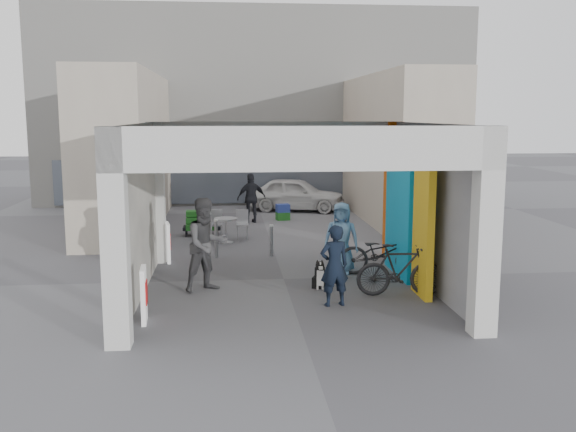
{
  "coord_description": "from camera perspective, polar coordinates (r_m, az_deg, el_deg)",
  "views": [
    {
      "loc": [
        -1.24,
        -14.04,
        3.68
      ],
      "look_at": [
        0.19,
        1.0,
        1.28
      ],
      "focal_mm": 40.0,
      "sensor_mm": 36.0,
      "label": 1
    }
  ],
  "objects": [
    {
      "name": "cafe_set",
      "position": [
        18.91,
        -5.88,
        -1.3
      ],
      "size": [
        1.44,
        1.16,
        0.87
      ],
      "rotation": [
        0.0,
        0.0,
        -0.29
      ],
      "color": "#9F9FA4",
      "rests_on": "ground"
    },
    {
      "name": "bicycle_rear",
      "position": [
        13.33,
        9.95,
        -4.74
      ],
      "size": [
        1.82,
        0.61,
        1.08
      ],
      "primitive_type": "imported",
      "rotation": [
        0.0,
        0.0,
        1.51
      ],
      "color": "black",
      "rests_on": "ground"
    },
    {
      "name": "advert_board_near",
      "position": [
        11.77,
        -12.68,
        -6.84
      ],
      "size": [
        0.13,
        0.55,
        1.0
      ],
      "rotation": [
        0.0,
        0.0,
        0.07
      ],
      "color": "white",
      "rests_on": "ground"
    },
    {
      "name": "crate_stack",
      "position": [
        22.56,
        -0.46,
        0.35
      ],
      "size": [
        0.5,
        0.42,
        0.56
      ],
      "rotation": [
        0.0,
        0.0,
        0.18
      ],
      "color": "#195719",
      "rests_on": "ground"
    },
    {
      "name": "man_with_dog",
      "position": [
        12.43,
        4.14,
        -4.41
      ],
      "size": [
        0.65,
        0.49,
        1.59
      ],
      "primitive_type": "imported",
      "rotation": [
        0.0,
        0.0,
        3.35
      ],
      "color": "black",
      "rests_on": "ground"
    },
    {
      "name": "plaza_bldg_left",
      "position": [
        21.82,
        -14.1,
        5.65
      ],
      "size": [
        2.0,
        9.0,
        5.0
      ],
      "primitive_type": "cube",
      "color": "#B5AA96",
      "rests_on": "ground"
    },
    {
      "name": "border_collie",
      "position": [
        13.77,
        2.81,
        -5.41
      ],
      "size": [
        0.23,
        0.46,
        0.64
      ],
      "rotation": [
        0.0,
        0.0,
        -0.38
      ],
      "color": "black",
      "rests_on": "ground"
    },
    {
      "name": "arcade_canopy",
      "position": [
        13.41,
        2.21,
        3.11
      ],
      "size": [
        6.4,
        6.45,
        6.4
      ],
      "color": "silver",
      "rests_on": "ground"
    },
    {
      "name": "far_building",
      "position": [
        28.06,
        -2.95,
        9.64
      ],
      "size": [
        18.0,
        4.08,
        8.0
      ],
      "color": "silver",
      "rests_on": "ground"
    },
    {
      "name": "man_back_turned",
      "position": [
        13.52,
        -7.27,
        -2.54
      ],
      "size": [
        1.2,
        1.12,
        1.97
      ],
      "primitive_type": "imported",
      "rotation": [
        0.0,
        0.0,
        0.51
      ],
      "color": "#434346",
      "rests_on": "ground"
    },
    {
      "name": "ground",
      "position": [
        14.56,
        -0.39,
        -5.61
      ],
      "size": [
        90.0,
        90.0,
        0.0
      ],
      "primitive_type": "plane",
      "color": "#57575C",
      "rests_on": "ground"
    },
    {
      "name": "bollard_center",
      "position": [
        16.8,
        -1.49,
        -2.22
      ],
      "size": [
        0.09,
        0.09,
        0.81
      ],
      "primitive_type": "cylinder",
      "color": "gray",
      "rests_on": "ground"
    },
    {
      "name": "advert_board_far",
      "position": [
        16.38,
        -10.62,
        -2.31
      ],
      "size": [
        0.18,
        0.56,
        1.0
      ],
      "rotation": [
        0.0,
        0.0,
        0.17
      ],
      "color": "white",
      "rests_on": "ground"
    },
    {
      "name": "plaza_bldg_right",
      "position": [
        22.32,
        9.52,
        5.87
      ],
      "size": [
        2.0,
        9.0,
        5.0
      ],
      "primitive_type": "cube",
      "color": "#B5AA96",
      "rests_on": "ground"
    },
    {
      "name": "bollard_left",
      "position": [
        16.7,
        -6.41,
        -2.05
      ],
      "size": [
        0.09,
        0.09,
        0.98
      ],
      "primitive_type": "cylinder",
      "color": "gray",
      "rests_on": "ground"
    },
    {
      "name": "produce_stand",
      "position": [
        19.87,
        -7.67,
        -0.87
      ],
      "size": [
        1.14,
        0.62,
        0.75
      ],
      "rotation": [
        0.0,
        0.0,
        0.41
      ],
      "color": "black",
      "rests_on": "ground"
    },
    {
      "name": "man_crates",
      "position": [
        21.96,
        -3.27,
        1.59
      ],
      "size": [
        1.06,
        0.6,
        1.7
      ],
      "primitive_type": "imported",
      "rotation": [
        0.0,
        0.0,
        3.34
      ],
      "color": "black",
      "rests_on": "ground"
    },
    {
      "name": "bollard_right",
      "position": [
        16.82,
        4.81,
        -1.98
      ],
      "size": [
        0.09,
        0.09,
        0.96
      ],
      "primitive_type": "cylinder",
      "color": "gray",
      "rests_on": "ground"
    },
    {
      "name": "bicycle_front",
      "position": [
        15.01,
        8.33,
        -3.25
      ],
      "size": [
        2.03,
        0.92,
        1.03
      ],
      "primitive_type": "imported",
      "rotation": [
        0.0,
        0.0,
        1.45
      ],
      "color": "black",
      "rests_on": "ground"
    },
    {
      "name": "man_elderly",
      "position": [
        14.98,
        4.75,
        -1.95
      ],
      "size": [
        0.93,
        0.74,
        1.67
      ],
      "primitive_type": "imported",
      "rotation": [
        0.0,
        0.0,
        -0.28
      ],
      "color": "#5E8BB8",
      "rests_on": "ground"
    },
    {
      "name": "white_van",
      "position": [
        24.73,
        0.67,
        1.96
      ],
      "size": [
        4.04,
        2.5,
        1.28
      ],
      "primitive_type": "imported",
      "rotation": [
        0.0,
        0.0,
        1.29
      ],
      "color": "silver",
      "rests_on": "ground"
    }
  ]
}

